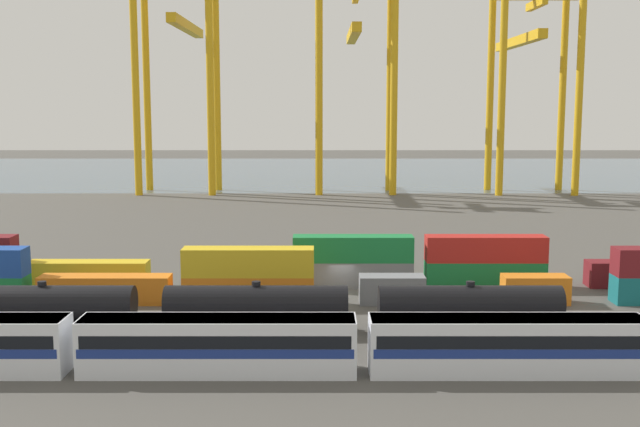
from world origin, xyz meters
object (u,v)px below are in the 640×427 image
passenger_train (220,343)px  gantry_crane_central (358,59)px  shipping_container_15 (487,274)px  gantry_crane_west (181,48)px  freight_tank_row (259,309)px  shipping_container_5 (394,289)px  shipping_container_17 (620,274)px  gantry_crane_east (533,62)px

passenger_train → gantry_crane_central: (14.36, 114.73, 25.85)m
shipping_container_15 → gantry_crane_west: size_ratio=0.24×
freight_tank_row → shipping_container_5: freight_tank_row is taller
shipping_container_15 → shipping_container_17: same height
freight_tank_row → shipping_container_5: (11.79, 9.49, -0.67)m
passenger_train → shipping_container_15: size_ratio=4.81×
shipping_container_17 → gantry_crane_central: gantry_crane_central is taller
shipping_container_15 → shipping_container_17: (13.40, 0.00, 0.00)m
freight_tank_row → gantry_crane_west: (-24.66, 105.54, 28.46)m
gantry_crane_west → gantry_crane_east: gantry_crane_west is taller
freight_tank_row → shipping_container_17: 38.80m
shipping_container_17 → shipping_container_5: bearing=-164.0°
shipping_container_15 → freight_tank_row: bearing=-143.4°
freight_tank_row → shipping_container_15: size_ratio=4.05×
freight_tank_row → shipping_container_5: 15.15m
passenger_train → gantry_crane_west: (-22.83, 115.13, 28.29)m
gantry_crane_west → gantry_crane_east: bearing=0.3°
freight_tank_row → gantry_crane_east: gantry_crane_east is taller
shipping_container_15 → gantry_crane_east: bearing=72.7°
shipping_container_17 → gantry_crane_west: gantry_crane_west is taller
passenger_train → gantry_crane_central: gantry_crane_central is taller
freight_tank_row → passenger_train: bearing=-100.8°
passenger_train → gantry_crane_central: 118.48m
passenger_train → gantry_crane_west: gantry_crane_west is taller
shipping_container_15 → gantry_crane_west: bearing=117.5°
shipping_container_5 → gantry_crane_west: gantry_crane_west is taller
gantry_crane_central → shipping_container_15: bearing=-84.0°
passenger_train → shipping_container_17: (37.08, 25.80, -0.84)m
passenger_train → shipping_container_5: passenger_train is taller
shipping_container_15 → gantry_crane_east: size_ratio=0.27×
passenger_train → freight_tank_row: (1.83, 9.60, -0.17)m
shipping_container_5 → gantry_crane_central: gantry_crane_central is taller
shipping_container_15 → shipping_container_17: 13.40m
freight_tank_row → gantry_crane_central: 109.03m
shipping_container_5 → passenger_train: bearing=-125.5°
passenger_train → shipping_container_15: bearing=47.5°
gantry_crane_central → gantry_crane_east: (37.19, 0.80, -0.63)m
shipping_container_17 → freight_tank_row: bearing=-155.3°
shipping_container_17 → gantry_crane_central: (-22.72, 88.93, 26.70)m
freight_tank_row → gantry_crane_west: bearing=103.2°
shipping_container_5 → gantry_crane_west: 106.78m
passenger_train → gantry_crane_central: bearing=82.9°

